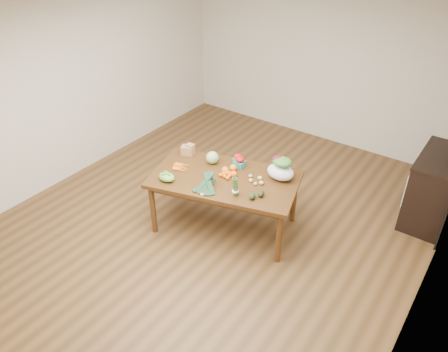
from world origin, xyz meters
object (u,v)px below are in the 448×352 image
Objects in this scene: asparagus_bundle at (235,187)px; mandarin_cluster at (227,174)px; cabbage at (212,158)px; paper_bag at (187,149)px; dining_table at (225,202)px; salad_bag at (281,169)px; kale_bunch at (205,185)px; cabinet at (434,188)px.

mandarin_cluster is at bearing 122.25° from asparagus_bundle.
paper_bag is at bearing -178.81° from cabbage.
dining_table is at bearing 126.91° from asparagus_bundle.
asparagus_bundle reaches higher than mandarin_cluster.
salad_bag is at bearing 31.20° from mandarin_cluster.
mandarin_cluster is at bearing -23.95° from cabbage.
mandarin_cluster reaches higher than dining_table.
cabbage is 0.90m from salad_bag.
kale_bunch is 0.93m from salad_bag.
dining_table is 8.61× the size of paper_bag.
cabinet is at bearing 31.68° from asparagus_bundle.
cabbage is at bearing 1.19° from paper_bag.
paper_bag is at bearing 142.63° from asparagus_bundle.
salad_bag is (-1.53, -1.32, 0.41)m from cabinet.
kale_bunch is (-0.02, -0.36, 0.45)m from dining_table.
mandarin_cluster is at bearing 69.15° from kale_bunch.
cabbage is (0.40, 0.01, 0.01)m from paper_bag.
cabinet reaches higher than paper_bag.
kale_bunch is at bearing -109.24° from dining_table.
asparagus_bundle is at bearing -132.63° from cabinet.
salad_bag is at bearing 52.43° from asparagus_bundle.
mandarin_cluster is at bearing -10.72° from paper_bag.
asparagus_bundle is 0.65m from salad_bag.
paper_bag is 0.88m from kale_bunch.
dining_table is at bearing 70.76° from kale_bunch.
asparagus_bundle is at bearing -21.68° from paper_bag.
kale_bunch reaches higher than paper_bag.
asparagus_bundle is at bearing 3.52° from kale_bunch.
dining_table is 4.41× the size of kale_bunch.
asparagus_bundle is at bearing -33.54° from cabbage.
mandarin_cluster is 0.45× the size of kale_bunch.
asparagus_bundle is (0.30, -0.27, 0.08)m from mandarin_cluster.
asparagus_bundle is at bearing -53.09° from dining_table.
paper_bag is 1.14× the size of mandarin_cluster.
salad_bag reaches higher than kale_bunch.
mandarin_cluster is (0.33, -0.15, -0.04)m from cabbage.
dining_table is at bearing -13.32° from paper_bag.
salad_bag is (1.29, 0.19, 0.06)m from paper_bag.
asparagus_bundle is (0.64, -0.42, 0.04)m from cabbage.
dining_table is 0.64m from asparagus_bundle.
cabbage is 0.48× the size of salad_bag.
dining_table is 2.69m from cabinet.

